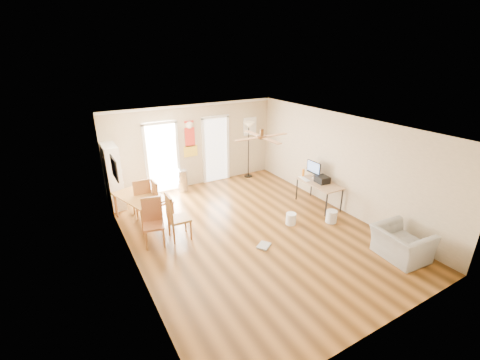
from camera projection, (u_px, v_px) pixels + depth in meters
floor at (252, 232)px, 7.86m from camera, size 7.00×7.00×0.00m
ceiling at (254, 126)px, 6.88m from camera, size 5.50×7.00×0.00m
wall_back at (194, 146)px, 10.18m from camera, size 5.50×0.04×2.60m
wall_front at (385, 264)px, 4.56m from camera, size 5.50×0.04×2.60m
wall_left at (130, 210)px, 6.09m from camera, size 0.04×7.00×2.60m
wall_right at (340, 163)px, 8.65m from camera, size 0.04×7.00×2.60m
crown_molding at (254, 128)px, 6.90m from camera, size 5.50×7.00×0.08m
kitchen_doorway at (162, 159)px, 9.77m from camera, size 0.90×0.10×2.10m
bathroom_doorway at (216, 150)px, 10.61m from camera, size 0.80×0.10×2.10m
wall_decal at (190, 139)px, 10.01m from camera, size 0.46×0.03×1.10m
ac_grille at (250, 126)px, 10.96m from camera, size 0.50×0.04×0.60m
framed_poster at (114, 168)px, 7.07m from camera, size 0.04×0.66×0.48m
ceiling_fan at (262, 137)px, 6.70m from camera, size 1.24×1.24×0.20m
bookshelf at (113, 177)px, 8.83m from camera, size 0.39×0.82×1.79m
dining_table at (142, 208)px, 8.26m from camera, size 1.22×1.59×0.70m
dining_chair_right_a at (163, 199)px, 8.37m from camera, size 0.44×0.44×1.04m
dining_chair_right_b at (179, 216)px, 7.41m from camera, size 0.48×0.48×1.12m
dining_chair_near at (153, 223)px, 7.16m from camera, size 0.54×0.54×1.08m
dining_chair_far at (141, 197)px, 8.44m from camera, size 0.45×0.45×1.07m
trash_can at (182, 181)px, 10.01m from camera, size 0.40×0.40×0.68m
torchiere_lamp at (248, 150)px, 10.93m from camera, size 0.44×0.44×1.91m
computer_desk at (318, 194)px, 9.08m from camera, size 0.64×1.28×0.69m
imac at (314, 170)px, 9.20m from camera, size 0.10×0.54×0.50m
keyboard at (304, 179)px, 9.21m from camera, size 0.20×0.44×0.02m
printer at (322, 179)px, 8.93m from camera, size 0.34×0.39×0.19m
orange_bottle at (303, 173)px, 9.36m from camera, size 0.09×0.09×0.23m
wastebasket_a at (291, 219)px, 8.16m from camera, size 0.27×0.27×0.29m
wastebasket_b at (331, 216)px, 8.24m from camera, size 0.35×0.35×0.32m
floor_cloth at (264, 246)px, 7.26m from camera, size 0.39×0.37×0.04m
armchair at (401, 244)px, 6.78m from camera, size 0.98×1.10×0.67m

